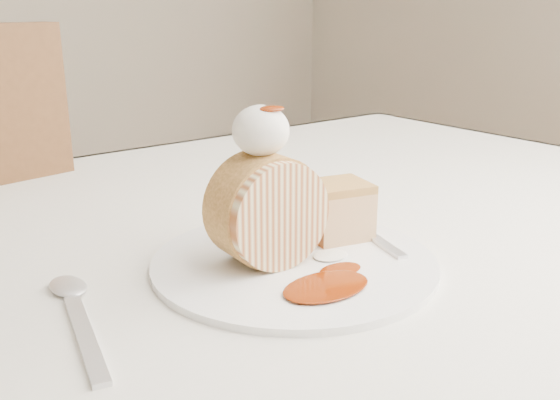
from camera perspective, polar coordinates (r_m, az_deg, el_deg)
table at (r=0.78m, az=-3.24°, el=-8.28°), size 1.40×0.90×0.75m
plate at (r=0.62m, az=1.30°, el=-5.71°), size 0.34×0.34×0.01m
roulade_slice at (r=0.60m, az=-1.15°, el=-0.98°), size 0.11×0.06×0.10m
cake_chunk at (r=0.67m, az=5.31°, el=-1.24°), size 0.07×0.07×0.05m
whipped_cream at (r=0.58m, az=-1.77°, el=6.37°), size 0.05×0.05×0.05m
caramel_drizzle at (r=0.58m, az=-0.85°, el=8.94°), size 0.03×0.02×0.01m
caramel_pool at (r=0.56m, az=4.24°, el=-7.87°), size 0.10×0.08×0.00m
fork at (r=0.68m, az=8.54°, el=-3.39°), size 0.07×0.17×0.00m
spoon at (r=0.52m, az=-17.38°, el=-11.82°), size 0.06×0.18×0.00m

